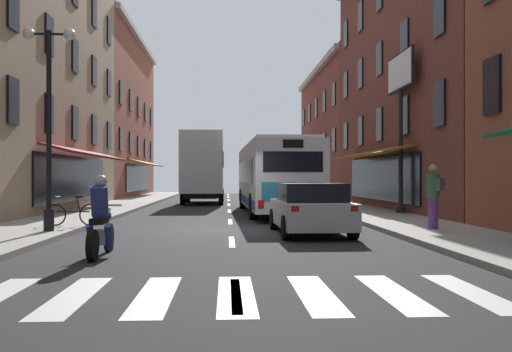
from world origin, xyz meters
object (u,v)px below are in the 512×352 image
motorcycle_rider (101,222)px  pedestrian_near (434,194)px  sedan_mid (205,189)px  bicycle_near (73,214)px  transit_bus (274,177)px  sedan_near (310,208)px  street_lamp_twin (49,119)px  billboard_sign (401,89)px  box_truck (203,169)px

motorcycle_rider → pedestrian_near: size_ratio=1.12×
sedan_mid → bicycle_near: sedan_mid is taller
transit_bus → sedan_near: 9.43m
sedan_mid → street_lamp_twin: (-3.17, -30.05, 2.54)m
billboard_sign → sedan_mid: (-8.88, 22.63, -4.56)m
box_truck → pedestrian_near: box_truck is taller
bicycle_near → pedestrian_near: pedestrian_near is taller
transit_bus → box_truck: 10.26m
sedan_near → street_lamp_twin: street_lamp_twin is taller
street_lamp_twin → bicycle_near: bearing=82.7°
transit_bus → street_lamp_twin: bearing=-126.2°
billboard_sign → sedan_near: bearing=-123.5°
sedan_near → transit_bus: bearing=91.6°
sedan_near → sedan_mid: (-4.06, 29.91, -0.05)m
pedestrian_near → sedan_mid: bearing=69.3°
transit_bus → motorcycle_rider: transit_bus is taller
sedan_near → sedan_mid: bearing=97.7°
billboard_sign → street_lamp_twin: bearing=-148.4°
box_truck → transit_bus: bearing=-69.9°
sedan_near → motorcycle_rider: motorcycle_rider is taller
transit_bus → pedestrian_near: transit_bus is taller
motorcycle_rider → pedestrian_near: pedestrian_near is taller
billboard_sign → bicycle_near: (-11.83, -5.75, -4.74)m
sedan_near → motorcycle_rider: bearing=-138.3°
billboard_sign → pedestrian_near: bearing=-99.9°
box_truck → motorcycle_rider: (-1.13, -23.38, -1.42)m
sedan_mid → motorcycle_rider: bearing=-91.4°
transit_bus → motorcycle_rider: size_ratio=5.90×
billboard_sign → motorcycle_rider: size_ratio=3.19×
billboard_sign → bicycle_near: billboard_sign is taller
transit_bus → box_truck: (-3.52, 9.62, 0.49)m
transit_bus → street_lamp_twin: street_lamp_twin is taller
pedestrian_near → billboard_sign: bearing=45.2°
sedan_near → motorcycle_rider: size_ratio=2.16×
billboard_sign → sedan_near: billboard_sign is taller
pedestrian_near → sedan_near: bearing=145.2°
billboard_sign → sedan_mid: bearing=111.4°
sedan_mid → motorcycle_rider: motorcycle_rider is taller
billboard_sign → transit_bus: (-5.08, 2.11, -3.60)m
bicycle_near → motorcycle_rider: bearing=-70.4°
billboard_sign → street_lamp_twin: (-12.05, -7.41, -2.03)m
motorcycle_rider → sedan_near: bearing=41.7°
box_truck → pedestrian_near: bearing=-68.9°
billboard_sign → street_lamp_twin: 14.29m
billboard_sign → transit_bus: size_ratio=0.54×
motorcycle_rider → street_lamp_twin: street_lamp_twin is taller
sedan_mid → street_lamp_twin: 30.32m
sedan_mid → pedestrian_near: pedestrian_near is taller
box_truck → billboard_sign: bearing=-53.7°
billboard_sign → bicycle_near: bearing=-154.1°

